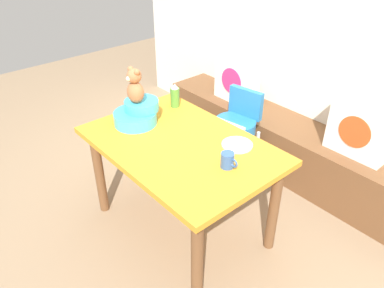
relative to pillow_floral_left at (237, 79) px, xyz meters
The scene contains 12 objects.
ground_plane 1.47m from the pillow_floral_left, 63.10° to the right, with size 8.00×8.00×0.00m, color #8C7256.
back_wall 0.90m from the pillow_floral_left, 26.31° to the left, with size 4.40×0.10×2.60m, color silver.
window_bench 0.74m from the pillow_floral_left, ahead, with size 2.60×0.44×0.46m, color brown.
pillow_floral_left is the anchor object (origin of this frame).
pillow_floral_right 1.22m from the pillow_floral_left, ahead, with size 0.44×0.15×0.44m.
dining_table 1.30m from the pillow_floral_left, 63.10° to the right, with size 1.28×0.86×0.74m.
highchair 0.60m from the pillow_floral_left, 46.27° to the right, with size 0.37×0.49×0.79m.
infant_seat_teal 1.24m from the pillow_floral_left, 81.43° to the right, with size 0.30×0.33×0.16m.
teddy_bear 1.27m from the pillow_floral_left, 81.44° to the right, with size 0.13×0.12×0.25m.
ketchup_bottle 0.88m from the pillow_floral_left, 79.71° to the right, with size 0.07×0.07×0.18m.
coffee_mug 1.49m from the pillow_floral_left, 48.92° to the right, with size 0.12×0.08×0.09m.
dinner_plate_near 1.24m from the pillow_floral_left, 46.71° to the right, with size 0.20×0.20×0.01m, color white.
Camera 1 is at (1.62, -1.31, 2.05)m, focal length 35.43 mm.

